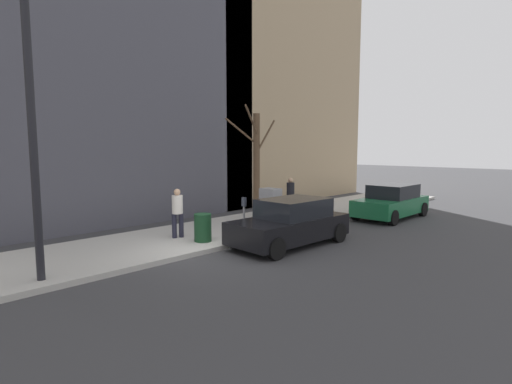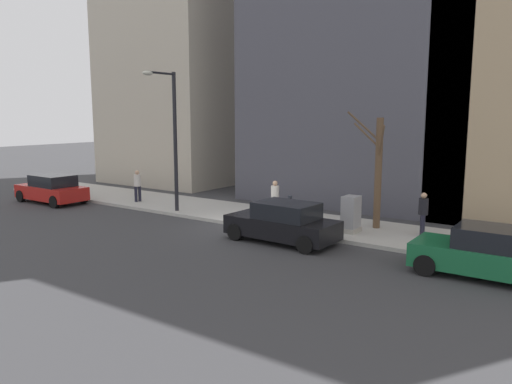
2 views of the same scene
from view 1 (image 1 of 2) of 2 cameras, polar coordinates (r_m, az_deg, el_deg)
name	(u,v)px [view 1 (image 1 of 2)]	position (r m, az deg, el deg)	size (l,w,h in m)	color
ground_plane	(207,254)	(12.18, -7.06, -8.81)	(120.00, 120.00, 0.00)	#38383A
sidewalk	(169,241)	(13.74, -12.32, -6.84)	(4.00, 36.00, 0.15)	#B2AFA8
parked_car_green	(391,202)	(19.04, 18.78, -1.35)	(1.95, 4.22, 1.52)	#196038
parked_car_black	(291,223)	(13.08, 4.97, -4.43)	(2.03, 4.25, 1.52)	black
parking_meter	(244,213)	(13.59, -1.73, -2.95)	(0.14, 0.10, 1.35)	slate
utility_box	(270,207)	(15.81, 2.08, -2.11)	(0.83, 0.61, 1.43)	#A8A399
streetlamp	(35,108)	(9.96, -29.04, 10.40)	(1.97, 0.32, 6.50)	black
bare_tree	(256,164)	(16.91, 0.03, 4.08)	(1.21, 1.77, 4.71)	brown
trash_bin	(203,228)	(13.08, -7.61, -5.06)	(0.56, 0.56, 0.90)	#14381E
pedestrian_near_meter	(290,194)	(18.31, 4.95, -0.22)	(0.38, 0.36, 1.66)	#1E1E2D
pedestrian_midblock	(177,210)	(13.66, -11.16, -2.56)	(0.36, 0.39, 1.66)	#1E1E2D
office_tower_left	(234,71)	(28.85, -3.18, 16.87)	(12.35, 12.35, 16.89)	tan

